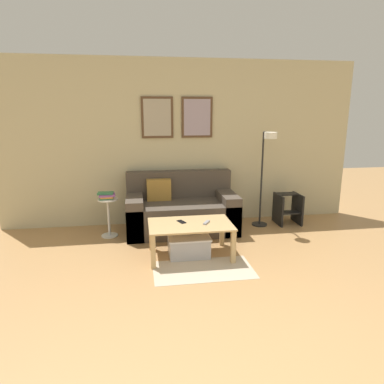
# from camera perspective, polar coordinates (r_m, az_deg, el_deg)

# --- Properties ---
(wall_back) EXTENTS (5.60, 0.09, 2.55)m
(wall_back) POSITION_cam_1_polar(r_m,az_deg,el_deg) (5.44, -1.78, 8.20)
(wall_back) COLOR #C6BC93
(wall_back) RESTS_ON ground_plane
(area_rug) EXTENTS (1.14, 0.61, 0.01)m
(area_rug) POSITION_cam_1_polar(r_m,az_deg,el_deg) (4.02, 1.90, -12.80)
(area_rug) COLOR #C1B299
(area_rug) RESTS_ON ground_plane
(couch) EXTENTS (1.62, 0.85, 0.87)m
(couch) POSITION_cam_1_polar(r_m,az_deg,el_deg) (5.18, -1.86, -3.12)
(couch) COLOR #4C4238
(couch) RESTS_ON ground_plane
(coffee_table) EXTENTS (1.02, 0.64, 0.43)m
(coffee_table) POSITION_cam_1_polar(r_m,az_deg,el_deg) (4.25, -0.29, -6.16)
(coffee_table) COLOR tan
(coffee_table) RESTS_ON ground_plane
(storage_bin) EXTENTS (0.52, 0.40, 0.26)m
(storage_bin) POSITION_cam_1_polar(r_m,az_deg,el_deg) (4.35, -0.57, -8.86)
(storage_bin) COLOR #B2B2B7
(storage_bin) RESTS_ON ground_plane
(floor_lamp) EXTENTS (0.24, 0.49, 1.48)m
(floor_lamp) POSITION_cam_1_polar(r_m,az_deg,el_deg) (5.21, 12.22, 4.33)
(floor_lamp) COLOR black
(floor_lamp) RESTS_ON ground_plane
(side_table) EXTENTS (0.28, 0.28, 0.56)m
(side_table) POSITION_cam_1_polar(r_m,az_deg,el_deg) (5.06, -13.75, -3.61)
(side_table) COLOR silver
(side_table) RESTS_ON ground_plane
(book_stack) EXTENTS (0.25, 0.21, 0.09)m
(book_stack) POSITION_cam_1_polar(r_m,az_deg,el_deg) (4.99, -14.07, -0.58)
(book_stack) COLOR #387F4C
(book_stack) RESTS_ON side_table
(remote_control) EXTENTS (0.11, 0.15, 0.02)m
(remote_control) POSITION_cam_1_polar(r_m,az_deg,el_deg) (4.24, 2.42, -5.10)
(remote_control) COLOR #99999E
(remote_control) RESTS_ON coffee_table
(cell_phone) EXTENTS (0.11, 0.15, 0.01)m
(cell_phone) POSITION_cam_1_polar(r_m,az_deg,el_deg) (4.28, -1.77, -4.98)
(cell_phone) COLOR black
(cell_phone) RESTS_ON coffee_table
(step_stool) EXTENTS (0.36, 0.39, 0.48)m
(step_stool) POSITION_cam_1_polar(r_m,az_deg,el_deg) (5.70, 15.67, -2.57)
(step_stool) COLOR black
(step_stool) RESTS_ON ground_plane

